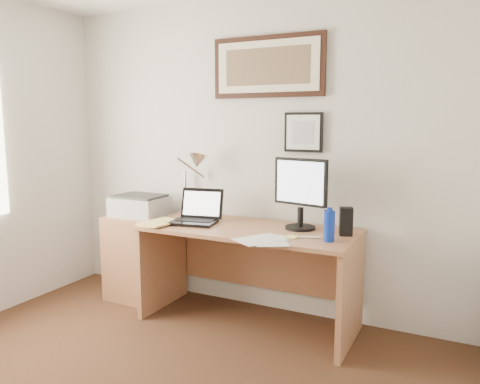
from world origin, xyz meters
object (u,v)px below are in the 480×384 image
Objects in this scene: side_cabinet at (139,257)px; water_bottle at (329,226)px; lcd_monitor at (300,190)px; printer at (140,205)px; laptop at (197,215)px; book at (150,221)px; desk at (253,255)px.

water_bottle reaches higher than side_cabinet.
lcd_monitor is 1.18× the size of printer.
lcd_monitor is at bearing 10.65° from laptop.
water_bottle is at bearing -40.57° from lcd_monitor.
book is at bearing -177.58° from water_bottle.
book is 1.19m from lcd_monitor.
water_bottle reaches higher than desk.
lcd_monitor is at bearing 5.37° from desk.
book is 0.78× the size of laptop.
laptop reaches higher than book.
printer is (-1.07, -0.01, 0.30)m from desk.
laptop is 0.86× the size of printer.
desk is at bearing -174.63° from lcd_monitor.
printer reaches higher than book.
side_cabinet is at bearing 174.11° from water_bottle.
lcd_monitor is (1.12, 0.31, 0.28)m from book.
side_cabinet is 3.54× the size of water_bottle.
side_cabinet is 1.08m from desk.
water_bottle is at bearing 2.42° from book.
side_cabinet is at bearing -95.43° from printer.
water_bottle is at bearing -6.87° from printer.
desk reaches higher than side_cabinet.
desk is 1.11m from printer.
laptop is (0.64, -0.08, 0.44)m from side_cabinet.
printer is at bearing -179.69° from desk.
book is (0.31, -0.24, 0.40)m from side_cabinet.
laptop is 0.65m from printer.
lcd_monitor reaches higher than water_bottle.
printer is at bearing 139.28° from book.
printer is (0.00, 0.03, 0.45)m from side_cabinet.
water_bottle is at bearing -5.16° from laptop.
lcd_monitor is at bearing 2.77° from side_cabinet.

